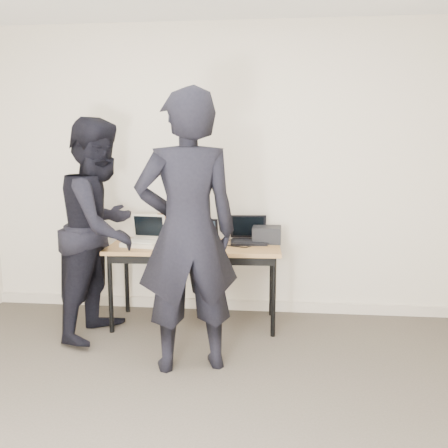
# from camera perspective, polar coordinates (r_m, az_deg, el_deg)

# --- Properties ---
(room) EXTENTS (4.60, 4.60, 2.80)m
(room) POSITION_cam_1_polar(r_m,az_deg,el_deg) (2.49, -6.20, 3.27)
(room) COLOR #443D34
(room) RESTS_ON ground
(desk) EXTENTS (1.52, 0.71, 0.72)m
(desk) POSITION_cam_1_polar(r_m,az_deg,el_deg) (4.41, -3.39, -3.20)
(desk) COLOR olive
(desk) RESTS_ON ground
(laptop_beige) EXTENTS (0.36, 0.36, 0.26)m
(laptop_beige) POSITION_cam_1_polar(r_m,az_deg,el_deg) (4.46, -9.11, -1.69)
(laptop_beige) COLOR #C3B69C
(laptop_beige) RESTS_ON desk
(laptop_center) EXTENTS (0.32, 0.31, 0.23)m
(laptop_center) POSITION_cam_1_polar(r_m,az_deg,el_deg) (4.34, -2.87, -1.88)
(laptop_center) COLOR black
(laptop_center) RESTS_ON desk
(laptop_right) EXTENTS (0.35, 0.34, 0.24)m
(laptop_right) POSITION_cam_1_polar(r_m,az_deg,el_deg) (4.51, 2.82, -1.43)
(laptop_right) COLOR black
(laptop_right) RESTS_ON desk
(leather_satchel) EXTENTS (0.38, 0.23, 0.25)m
(leather_satchel) POSITION_cam_1_polar(r_m,az_deg,el_deg) (4.62, -5.17, -0.29)
(leather_satchel) COLOR brown
(leather_satchel) RESTS_ON desk
(tissue) EXTENTS (0.14, 0.11, 0.08)m
(tissue) POSITION_cam_1_polar(r_m,az_deg,el_deg) (4.60, -4.81, 1.64)
(tissue) COLOR white
(tissue) RESTS_ON leather_satchel
(equipment_box) EXTENTS (0.26, 0.22, 0.15)m
(equipment_box) POSITION_cam_1_polar(r_m,az_deg,el_deg) (4.51, 4.91, -1.21)
(equipment_box) COLOR black
(equipment_box) RESTS_ON desk
(power_brick) EXTENTS (0.08, 0.05, 0.03)m
(power_brick) POSITION_cam_1_polar(r_m,az_deg,el_deg) (4.27, -6.69, -2.64)
(power_brick) COLOR black
(power_brick) RESTS_ON desk
(cables) EXTENTS (1.15, 0.44, 0.01)m
(cables) POSITION_cam_1_polar(r_m,az_deg,el_deg) (4.39, -2.80, -2.41)
(cables) COLOR silver
(cables) RESTS_ON desk
(person_typist) EXTENTS (0.84, 0.68, 1.98)m
(person_typist) POSITION_cam_1_polar(r_m,az_deg,el_deg) (3.49, -4.21, -0.99)
(person_typist) COLOR black
(person_typist) RESTS_ON ground
(person_observer) EXTENTS (0.83, 0.99, 1.81)m
(person_observer) POSITION_cam_1_polar(r_m,az_deg,el_deg) (4.26, -13.86, -0.51)
(person_observer) COLOR black
(person_observer) RESTS_ON ground
(baseboard) EXTENTS (4.50, 0.03, 0.10)m
(baseboard) POSITION_cam_1_polar(r_m,az_deg,el_deg) (4.94, -0.39, -9.17)
(baseboard) COLOR beige
(baseboard) RESTS_ON ground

